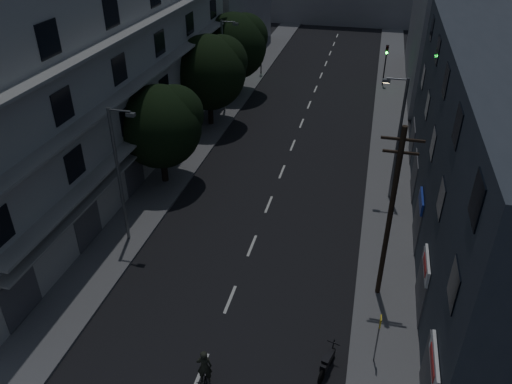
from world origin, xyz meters
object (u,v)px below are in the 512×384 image
at_px(utility_pole, 390,213).
at_px(bus_stop_sign, 379,331).
at_px(motorcycle, 327,363).
at_px(cyclist, 205,376).

height_order(utility_pole, bus_stop_sign, utility_pole).
relative_size(bus_stop_sign, motorcycle, 1.35).
bearing_deg(cyclist, bus_stop_sign, 10.81).
bearing_deg(utility_pole, cyclist, -132.28).
relative_size(utility_pole, bus_stop_sign, 3.56).
distance_m(bus_stop_sign, motorcycle, 2.54).
height_order(utility_pole, motorcycle, utility_pole).
bearing_deg(bus_stop_sign, utility_pole, 89.69).
xyz_separation_m(utility_pole, cyclist, (-6.62, -7.28, -4.16)).
xyz_separation_m(utility_pole, bus_stop_sign, (-0.02, -4.40, -2.98)).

